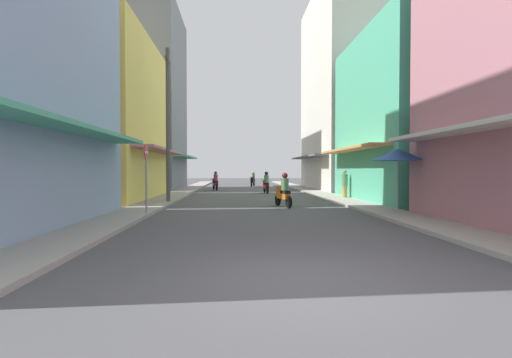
# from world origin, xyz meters

# --- Properties ---
(ground_plane) EXTENTS (102.12, 102.12, 0.00)m
(ground_plane) POSITION_xyz_m (0.00, 19.21, 0.00)
(ground_plane) COLOR #4C4C4F
(sidewalk_left) EXTENTS (1.59, 54.42, 0.12)m
(sidewalk_left) POSITION_xyz_m (-4.89, 19.21, 0.06)
(sidewalk_left) COLOR #9E9991
(sidewalk_left) RESTS_ON ground
(sidewalk_right) EXTENTS (1.59, 54.42, 0.12)m
(sidewalk_right) POSITION_xyz_m (4.89, 19.21, 0.06)
(sidewalk_right) COLOR #ADA89E
(sidewalk_right) RESTS_ON ground
(building_left_mid) EXTENTS (7.05, 10.84, 9.03)m
(building_left_mid) POSITION_xyz_m (-8.67, 16.42, 4.51)
(building_left_mid) COLOR #EFD159
(building_left_mid) RESTS_ON ground
(building_left_far) EXTENTS (7.05, 8.91, 15.19)m
(building_left_far) POSITION_xyz_m (-8.67, 27.15, 7.59)
(building_left_far) COLOR slate
(building_left_far) RESTS_ON ground
(building_right_mid) EXTENTS (7.05, 9.85, 9.00)m
(building_right_mid) POSITION_xyz_m (8.67, 14.37, 4.50)
(building_right_mid) COLOR #4CB28C
(building_right_mid) RESTS_ON ground
(building_right_far) EXTENTS (7.05, 12.17, 16.73)m
(building_right_far) POSITION_xyz_m (8.68, 26.36, 8.36)
(building_right_far) COLOR silver
(building_right_far) RESTS_ON ground
(motorbike_red) EXTENTS (0.55, 1.81, 1.58)m
(motorbike_red) POSITION_xyz_m (1.25, 21.65, 0.70)
(motorbike_red) COLOR black
(motorbike_red) RESTS_ON ground
(motorbike_black) EXTENTS (0.66, 1.77, 1.58)m
(motorbike_black) POSITION_xyz_m (0.80, 32.65, 0.70)
(motorbike_black) COLOR black
(motorbike_black) RESTS_ON ground
(motorbike_orange) EXTENTS (0.70, 1.76, 1.58)m
(motorbike_orange) POSITION_xyz_m (1.23, 11.58, 0.70)
(motorbike_orange) COLOR black
(motorbike_orange) RESTS_ON ground
(motorbike_maroon) EXTENTS (0.67, 1.77, 1.58)m
(motorbike_maroon) POSITION_xyz_m (-2.65, 26.19, 0.70)
(motorbike_maroon) COLOR black
(motorbike_maroon) RESTS_ON ground
(pedestrian_foreground) EXTENTS (0.34, 0.34, 1.70)m
(pedestrian_foreground) POSITION_xyz_m (5.33, 15.84, 0.85)
(pedestrian_foreground) COLOR #BF8C3F
(pedestrian_foreground) RESTS_ON ground
(vendor_umbrella) EXTENTS (1.92, 1.92, 2.50)m
(vendor_umbrella) POSITION_xyz_m (5.08, 8.16, 2.27)
(vendor_umbrella) COLOR #99999E
(vendor_umbrella) RESTS_ON ground
(utility_pole) EXTENTS (0.20, 1.20, 7.79)m
(utility_pole) POSITION_xyz_m (-4.34, 13.58, 3.97)
(utility_pole) COLOR #4C4C4F
(utility_pole) RESTS_ON ground
(street_sign_no_entry) EXTENTS (0.07, 0.60, 2.65)m
(street_sign_no_entry) POSITION_xyz_m (-4.24, 8.46, 1.72)
(street_sign_no_entry) COLOR gray
(street_sign_no_entry) RESTS_ON ground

